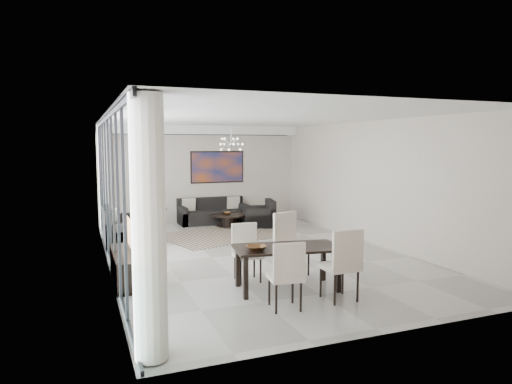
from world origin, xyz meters
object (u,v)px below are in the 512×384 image
tv_console (127,267)px  television (136,234)px  coffee_table (229,220)px  sofa_main (213,214)px  dining_table (287,252)px

tv_console → television: size_ratio=1.52×
tv_console → coffee_table: bearing=53.4°
coffee_table → sofa_main: bearing=108.5°
tv_console → sofa_main: bearing=59.8°
tv_console → television: television is taller
television → dining_table: 2.61m
sofa_main → tv_console: sofa_main is taller
sofa_main → tv_console: bearing=-120.2°
coffee_table → sofa_main: size_ratio=0.49×
coffee_table → dining_table: size_ratio=0.55×
coffee_table → tv_console: tv_console is taller
sofa_main → dining_table: 6.56m
tv_console → television: bearing=-10.6°
sofa_main → tv_console: (-2.99, -5.14, 0.00)m
coffee_table → sofa_main: sofa_main is taller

